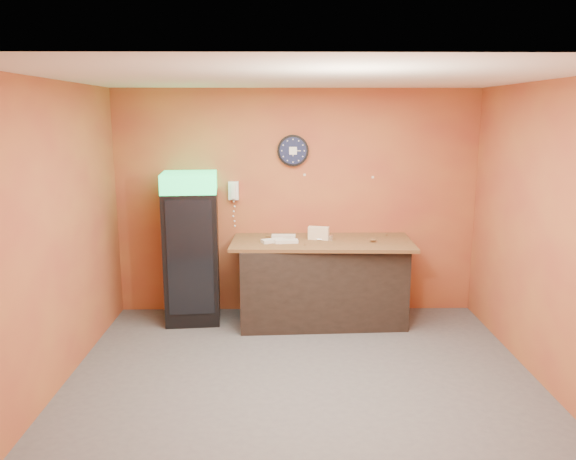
{
  "coord_description": "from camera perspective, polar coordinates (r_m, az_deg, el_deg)",
  "views": [
    {
      "loc": [
        -0.21,
        -4.95,
        2.49
      ],
      "look_at": [
        -0.13,
        0.6,
        1.34
      ],
      "focal_mm": 35.0,
      "sensor_mm": 36.0,
      "label": 1
    }
  ],
  "objects": [
    {
      "name": "right_wall",
      "position": [
        5.63,
        25.04,
        -0.58
      ],
      "size": [
        0.02,
        4.0,
        2.8
      ],
      "primitive_type": "cube",
      "color": "#B26932",
      "rests_on": "floor"
    },
    {
      "name": "butcher_paper",
      "position": [
        6.71,
        3.46,
        -1.21
      ],
      "size": [
        2.17,
        1.04,
        0.04
      ],
      "primitive_type": "cube",
      "rotation": [
        0.0,
        0.0,
        -0.03
      ],
      "color": "brown",
      "rests_on": "prep_counter"
    },
    {
      "name": "floor",
      "position": [
        5.55,
        1.44,
        -14.99
      ],
      "size": [
        4.5,
        4.5,
        0.0
      ],
      "primitive_type": "plane",
      "color": "#47474C",
      "rests_on": "ground"
    },
    {
      "name": "prep_counter",
      "position": [
        6.84,
        3.41,
        -5.36
      ],
      "size": [
        1.99,
        0.96,
        0.97
      ],
      "primitive_type": "cube",
      "rotation": [
        0.0,
        0.0,
        0.05
      ],
      "color": "black",
      "rests_on": "floor"
    },
    {
      "name": "beverage_cooler",
      "position": [
        6.84,
        -9.84,
        -2.03
      ],
      "size": [
        0.69,
        0.7,
        1.82
      ],
      "rotation": [
        0.0,
        0.0,
        0.09
      ],
      "color": "black",
      "rests_on": "floor"
    },
    {
      "name": "sub_roll_stack",
      "position": [
        6.72,
        3.12,
        -0.32
      ],
      "size": [
        0.26,
        0.15,
        0.16
      ],
      "rotation": [
        0.0,
        0.0,
        -0.27
      ],
      "color": "beige",
      "rests_on": "butcher_paper"
    },
    {
      "name": "wall_clock",
      "position": [
        6.94,
        0.51,
        8.07
      ],
      "size": [
        0.39,
        0.06,
        0.39
      ],
      "color": "black",
      "rests_on": "back_wall"
    },
    {
      "name": "kitchen_tool",
      "position": [
        6.7,
        4.34,
        -0.78
      ],
      "size": [
        0.06,
        0.06,
        0.06
      ],
      "primitive_type": "cylinder",
      "color": "silver",
      "rests_on": "butcher_paper"
    },
    {
      "name": "ceiling",
      "position": [
        4.96,
        1.61,
        15.26
      ],
      "size": [
        4.5,
        4.0,
        0.02
      ],
      "primitive_type": "cube",
      "color": "white",
      "rests_on": "back_wall"
    },
    {
      "name": "back_wall",
      "position": [
        7.04,
        0.87,
        2.79
      ],
      "size": [
        4.5,
        0.02,
        2.8
      ],
      "primitive_type": "cube",
      "color": "#B26932",
      "rests_on": "floor"
    },
    {
      "name": "wrapped_sandwich_left",
      "position": [
        6.58,
        -1.52,
        -1.08
      ],
      "size": [
        0.3,
        0.22,
        0.04
      ],
      "primitive_type": "cube",
      "rotation": [
        0.0,
        0.0,
        0.45
      ],
      "color": "silver",
      "rests_on": "butcher_paper"
    },
    {
      "name": "wrapped_sandwich_mid",
      "position": [
        6.55,
        -0.15,
        -1.15
      ],
      "size": [
        0.28,
        0.13,
        0.04
      ],
      "primitive_type": "cube",
      "rotation": [
        0.0,
        0.0,
        0.1
      ],
      "color": "silver",
      "rests_on": "butcher_paper"
    },
    {
      "name": "wall_phone",
      "position": [
        6.98,
        -5.55,
        4.0
      ],
      "size": [
        0.12,
        0.11,
        0.23
      ],
      "color": "white",
      "rests_on": "back_wall"
    },
    {
      "name": "wrapped_sandwich_right",
      "position": [
        6.8,
        -0.45,
        -0.66
      ],
      "size": [
        0.29,
        0.12,
        0.04
      ],
      "primitive_type": "cube",
      "rotation": [
        0.0,
        0.0,
        -0.03
      ],
      "color": "silver",
      "rests_on": "butcher_paper"
    },
    {
      "name": "left_wall",
      "position": [
        5.47,
        -22.76,
        -0.74
      ],
      "size": [
        0.02,
        4.0,
        2.8
      ],
      "primitive_type": "cube",
      "color": "#B26932",
      "rests_on": "floor"
    }
  ]
}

